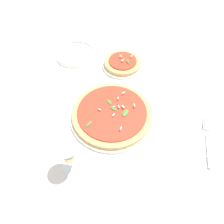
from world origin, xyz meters
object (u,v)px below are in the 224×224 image
Objects in this scene: pizza_personal_side at (123,64)px; side_plate_white at (76,54)px; fork at (208,141)px; pizza_arugula_main at (112,114)px; wine_glass at (68,154)px.

pizza_personal_side is 0.26m from side_plate_white.
side_plate_white reaches higher than fork.
wine_glass reaches higher than pizza_arugula_main.
pizza_arugula_main is 0.27m from wine_glass.
pizza_personal_side is (0.31, -0.04, -0.00)m from pizza_arugula_main.
side_plate_white is (0.60, 0.08, -0.09)m from wine_glass.
wine_glass is at bearing 162.54° from pizza_personal_side.
wine_glass reaches higher than pizza_personal_side.
fork is (-0.10, -0.36, -0.01)m from pizza_arugula_main.
side_plate_white is at bearing 57.23° from fork.
fork is 0.75m from side_plate_white.
pizza_personal_side is at bearing -106.57° from side_plate_white.
pizza_personal_side is 0.52m from fork.
pizza_arugula_main is at bearing 82.06° from fork.
pizza_personal_side is at bearing -17.46° from wine_glass.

